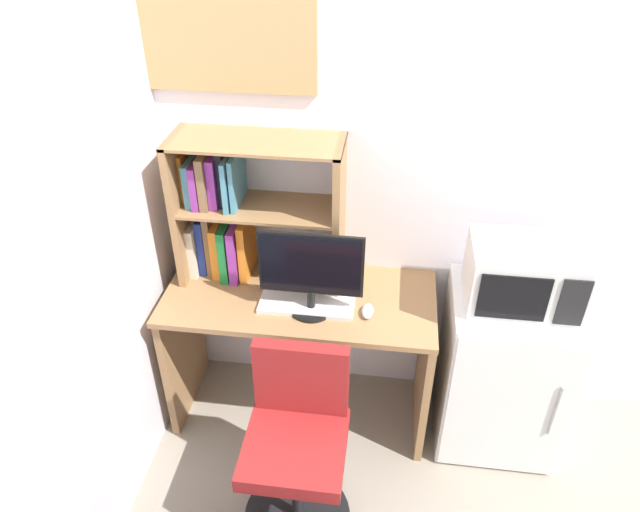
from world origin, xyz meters
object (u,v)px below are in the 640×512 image
object	(u,v)px
hutch_bookshelf	(236,210)
wall_corkboard	(222,41)
keyboard	(307,305)
desk_chair	(297,452)
computer_mouse	(368,311)
mini_fridge	(501,370)
microwave	(523,275)
monitor	(311,270)

from	to	relation	value
hutch_bookshelf	wall_corkboard	size ratio (longest dim) A/B	0.95
keyboard	hutch_bookshelf	bearing A→B (deg)	147.56
keyboard	desk_chair	world-z (taller)	desk_chair
keyboard	desk_chair	xyz separation A→B (m)	(0.03, -0.51, -0.37)
computer_mouse	desk_chair	size ratio (longest dim) A/B	0.12
desk_chair	wall_corkboard	bearing A→B (deg)	116.34
computer_mouse	mini_fridge	bearing A→B (deg)	7.88
hutch_bookshelf	keyboard	world-z (taller)	hutch_bookshelf
computer_mouse	microwave	distance (m)	0.68
keyboard	computer_mouse	distance (m)	0.28
monitor	wall_corkboard	distance (m)	1.01
mini_fridge	wall_corkboard	world-z (taller)	wall_corkboard
mini_fridge	monitor	bearing A→B (deg)	-174.33
computer_mouse	wall_corkboard	distance (m)	1.29
hutch_bookshelf	wall_corkboard	distance (m)	0.73
computer_mouse	desk_chair	world-z (taller)	desk_chair
hutch_bookshelf	computer_mouse	size ratio (longest dim) A/B	7.44
wall_corkboard	monitor	bearing A→B (deg)	-41.41
mini_fridge	desk_chair	size ratio (longest dim) A/B	0.96
computer_mouse	desk_chair	xyz separation A→B (m)	(-0.24, -0.49, -0.38)
hutch_bookshelf	wall_corkboard	world-z (taller)	wall_corkboard
hutch_bookshelf	monitor	size ratio (longest dim) A/B	1.65
microwave	wall_corkboard	world-z (taller)	wall_corkboard
hutch_bookshelf	computer_mouse	distance (m)	0.76
hutch_bookshelf	monitor	xyz separation A→B (m)	(0.38, -0.24, -0.13)
desk_chair	keyboard	bearing A→B (deg)	93.89
microwave	mini_fridge	bearing A→B (deg)	-90.22
microwave	computer_mouse	bearing A→B (deg)	-171.86
wall_corkboard	keyboard	bearing A→B (deg)	-41.96
hutch_bookshelf	mini_fridge	xyz separation A→B (m)	(1.28, -0.15, -0.69)
computer_mouse	hutch_bookshelf	bearing A→B (deg)	159.13
hutch_bookshelf	microwave	xyz separation A→B (m)	(1.28, -0.15, -0.14)
monitor	hutch_bookshelf	bearing A→B (deg)	147.67
hutch_bookshelf	wall_corkboard	bearing A→B (deg)	104.30
monitor	desk_chair	bearing A→B (deg)	-88.67
mini_fridge	microwave	world-z (taller)	microwave
desk_chair	microwave	bearing A→B (deg)	33.36
monitor	microwave	xyz separation A→B (m)	(0.90, 0.09, -0.01)
hutch_bookshelf	computer_mouse	xyz separation A→B (m)	(0.64, -0.24, -0.33)
computer_mouse	microwave	world-z (taller)	microwave
monitor	computer_mouse	size ratio (longest dim) A/B	4.51
mini_fridge	wall_corkboard	bearing A→B (deg)	168.18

